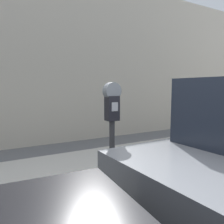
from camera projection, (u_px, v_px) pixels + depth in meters
name	position (u px, v px, depth m)	size (l,w,h in m)	color
sidewalk	(73.00, 178.00, 3.94)	(24.00, 2.80, 0.12)	#BCB7AD
building_facade	(36.00, 58.00, 6.26)	(24.00, 0.30, 5.10)	beige
parking_meter	(112.00, 122.00, 2.84)	(0.22, 0.14, 1.64)	#2D2D30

